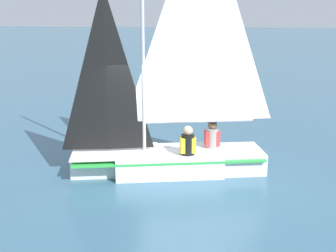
# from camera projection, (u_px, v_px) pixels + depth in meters

# --- Properties ---
(ground_plane) EXTENTS (260.00, 260.00, 0.00)m
(ground_plane) POSITION_uv_depth(u_px,v_px,m) (168.00, 171.00, 9.88)
(ground_plane) COLOR #38607A
(sailboat_main) EXTENTS (2.41, 4.54, 6.16)m
(sailboat_main) POSITION_uv_depth(u_px,v_px,m) (171.00, 131.00, 9.64)
(sailboat_main) COLOR silver
(sailboat_main) RESTS_ON ground_plane
(sailor_helm) EXTENTS (0.37, 0.40, 1.16)m
(sailor_helm) POSITION_uv_depth(u_px,v_px,m) (188.00, 149.00, 9.49)
(sailor_helm) COLOR black
(sailor_helm) RESTS_ON ground_plane
(sailor_crew) EXTENTS (0.37, 0.40, 1.16)m
(sailor_crew) POSITION_uv_depth(u_px,v_px,m) (212.00, 142.00, 10.01)
(sailor_crew) COLOR black
(sailor_crew) RESTS_ON ground_plane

